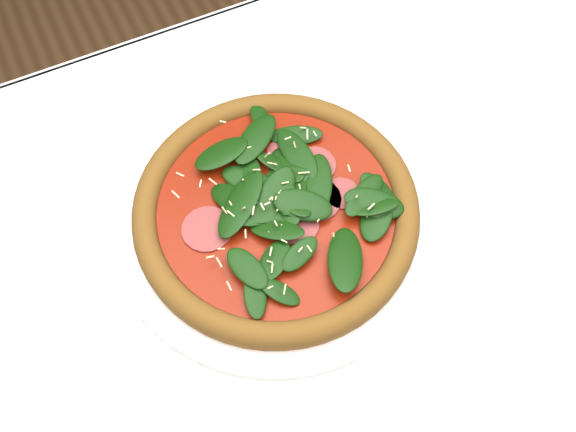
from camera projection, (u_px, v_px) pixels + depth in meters
name	position (u px, v px, depth m)	size (l,w,h in m)	color
ground	(307.00, 393.00, 1.42)	(6.00, 6.00, 0.00)	brown
dining_table	(320.00, 273.00, 0.85)	(1.21, 0.81, 0.75)	silver
plate	(276.00, 216.00, 0.77)	(0.39, 0.39, 0.02)	white
pizza	(276.00, 207.00, 0.75)	(0.41, 0.41, 0.04)	#986624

